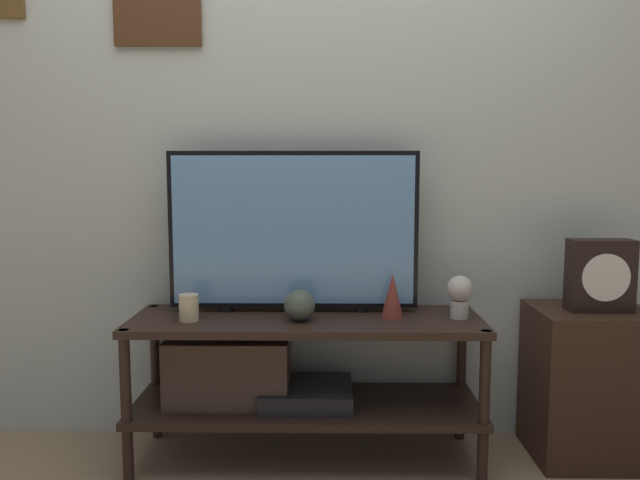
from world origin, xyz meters
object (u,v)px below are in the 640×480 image
object	(u,v)px
candle_jar	(189,308)
decorative_bust	(460,294)
vase_slim_bronze	(392,295)
television	(293,230)
mantel_clock	(600,275)
vase_round_glass	(299,305)

from	to	relation	value
candle_jar	decorative_bust	xyz separation A→B (m)	(1.04, 0.05, 0.05)
vase_slim_bronze	television	bearing A→B (deg)	166.99
candle_jar	mantel_clock	distance (m)	1.59
candle_jar	mantel_clock	world-z (taller)	mantel_clock
vase_slim_bronze	candle_jar	distance (m)	0.79
vase_slim_bronze	candle_jar	bearing A→B (deg)	-175.02
mantel_clock	candle_jar	bearing A→B (deg)	-177.61
television	candle_jar	xyz separation A→B (m)	(-0.39, -0.16, -0.28)
mantel_clock	television	bearing A→B (deg)	175.58
vase_slim_bronze	vase_round_glass	xyz separation A→B (m)	(-0.36, -0.06, -0.03)
television	mantel_clock	bearing A→B (deg)	-4.42
television	vase_slim_bronze	world-z (taller)	television
decorative_bust	mantel_clock	distance (m)	0.55
vase_slim_bronze	candle_jar	size ratio (longest dim) A/B	1.71
vase_slim_bronze	mantel_clock	distance (m)	0.81
vase_round_glass	decorative_bust	distance (m)	0.62
television	decorative_bust	xyz separation A→B (m)	(0.65, -0.10, -0.24)
mantel_clock	vase_round_glass	bearing A→B (deg)	-177.00
vase_round_glass	candle_jar	world-z (taller)	vase_round_glass
candle_jar	decorative_bust	bearing A→B (deg)	3.02
vase_round_glass	candle_jar	bearing A→B (deg)	-179.28
vase_round_glass	vase_slim_bronze	bearing A→B (deg)	9.91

